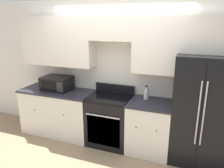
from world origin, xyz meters
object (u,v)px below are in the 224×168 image
object	(u,v)px
microwave	(57,83)
bottle	(146,94)
refrigerator	(200,110)
oven_range	(110,120)

from	to	relation	value
microwave	bottle	distance (m)	1.76
microwave	bottle	size ratio (longest dim) A/B	2.28
microwave	bottle	world-z (taller)	microwave
refrigerator	microwave	size ratio (longest dim) A/B	3.19
oven_range	refrigerator	world-z (taller)	refrigerator
microwave	bottle	xyz separation A→B (m)	(1.76, 0.09, -0.04)
oven_range	bottle	bearing A→B (deg)	12.41
oven_range	microwave	world-z (taller)	microwave
refrigerator	microwave	bearing A→B (deg)	-179.81
oven_range	refrigerator	size ratio (longest dim) A/B	0.61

